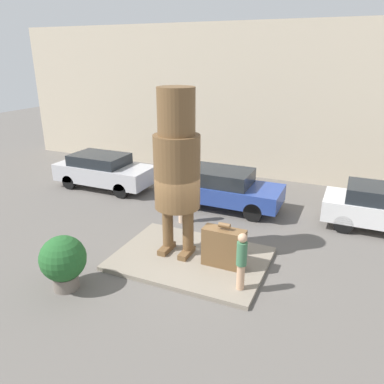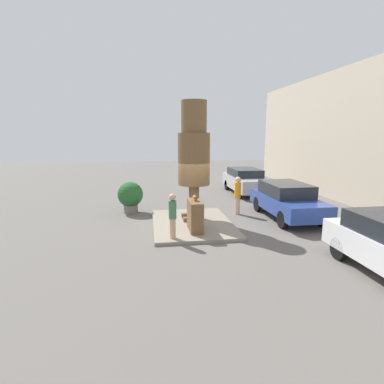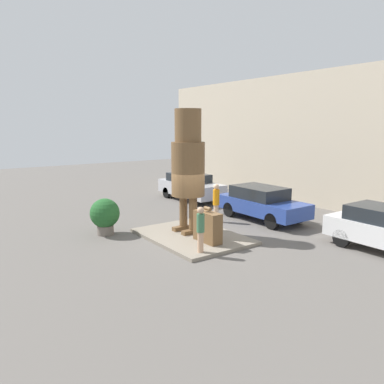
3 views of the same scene
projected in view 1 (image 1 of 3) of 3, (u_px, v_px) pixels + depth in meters
ground_plane at (191, 260)px, 11.10m from camera, size 60.00×60.00×0.00m
pedestal at (191, 259)px, 11.08m from camera, size 4.40×3.17×0.13m
building_backdrop at (268, 103)px, 17.50m from camera, size 28.00×0.60×7.15m
statue_figure at (177, 161)px, 10.38m from camera, size 1.31×1.31×4.84m
giant_suitcase at (224, 247)px, 10.43m from camera, size 1.19×0.46×1.31m
tourist at (241, 259)px, 9.27m from camera, size 0.27×0.27×1.56m
parked_car_silver at (104, 170)px, 16.88m from camera, size 4.44×1.83×1.54m
parked_car_blue at (224, 188)px, 14.68m from camera, size 4.39×1.84×1.54m
parked_car_white at (384, 208)px, 12.77m from camera, size 4.02×1.77×1.55m
planter_pot at (63, 260)px, 9.53m from camera, size 1.18×1.18×1.47m
worker_hivis at (181, 198)px, 13.29m from camera, size 0.30×0.30×1.75m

